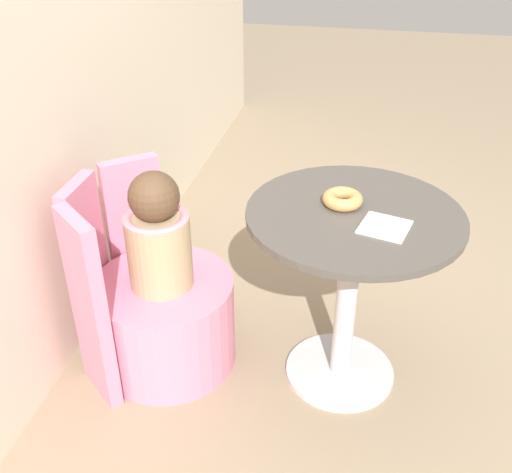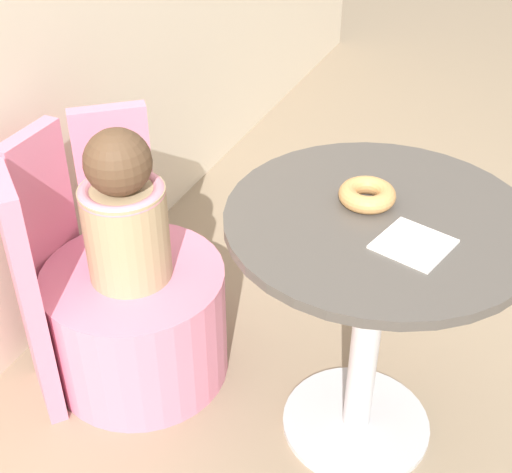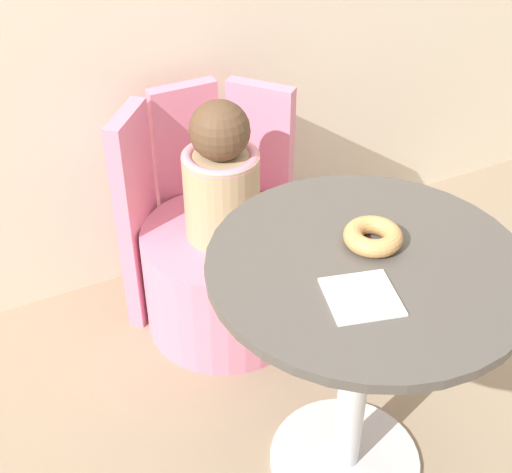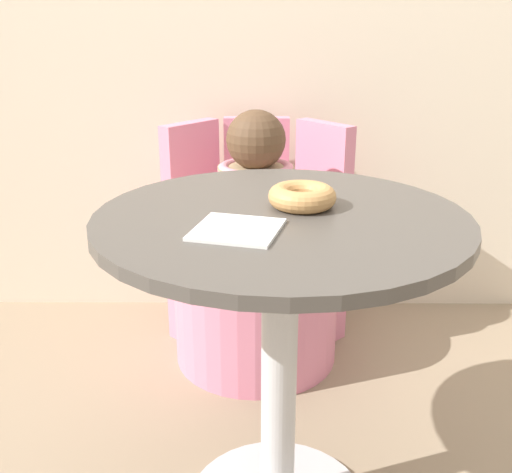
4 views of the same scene
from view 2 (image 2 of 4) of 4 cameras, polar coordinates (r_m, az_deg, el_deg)
name	(u,v)px [view 2 (image 2 of 4)]	position (r m, az deg, el deg)	size (l,w,h in m)	color
ground_plane	(362,443)	(2.10, 8.47, -16.00)	(12.00, 12.00, 0.00)	gray
round_table	(373,280)	(1.77, 9.32, -3.48)	(0.73, 0.73, 0.72)	silver
tub_chair	(139,321)	(2.18, -9.37, -6.72)	(0.53, 0.53, 0.37)	pink
booth_backrest	(69,252)	(2.17, -14.77, -1.21)	(0.63, 0.23, 0.75)	pink
child_figure	(125,212)	(1.94, -10.46, 1.93)	(0.23, 0.23, 0.45)	tan
donut	(367,195)	(1.69, 8.89, 3.32)	(0.14, 0.14, 0.04)	tan
paper_napkin	(414,244)	(1.58, 12.49, -0.60)	(0.18, 0.18, 0.01)	white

